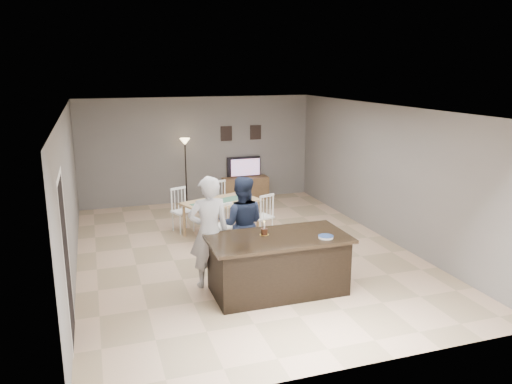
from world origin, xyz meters
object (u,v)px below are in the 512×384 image
object	(u,v)px
television	(245,167)
floor_lamp	(185,154)
kitchen_island	(278,264)
woman	(209,232)
plate_stack	(326,237)
dining_table	(221,207)
birthday_cake	(264,231)
man	(242,224)
tv_console	(245,188)

from	to	relation	value
television	floor_lamp	bearing A→B (deg)	4.48
kitchen_island	television	world-z (taller)	television
woman	television	bearing A→B (deg)	-113.94
plate_stack	dining_table	xyz separation A→B (m)	(-0.79, 3.26, -0.32)
woman	plate_stack	distance (m)	1.81
dining_table	birthday_cake	bearing A→B (deg)	-111.50
kitchen_island	birthday_cake	distance (m)	0.55
man	plate_stack	world-z (taller)	man
tv_console	plate_stack	size ratio (longest dim) A/B	5.22
dining_table	tv_console	bearing A→B (deg)	42.28
plate_stack	floor_lamp	size ratio (longest dim) A/B	0.13
birthday_cake	plate_stack	size ratio (longest dim) A/B	0.95
tv_console	television	distance (m)	0.57
man	plate_stack	distance (m)	1.61
television	floor_lamp	size ratio (longest dim) A/B	0.54
woman	plate_stack	xyz separation A→B (m)	(1.61, -0.84, 0.02)
birthday_cake	plate_stack	bearing A→B (deg)	-27.94
television	plate_stack	distance (m)	5.95
kitchen_island	woman	world-z (taller)	woman
tv_console	birthday_cake	world-z (taller)	birthday_cake
woman	birthday_cake	bearing A→B (deg)	151.80
kitchen_island	floor_lamp	world-z (taller)	floor_lamp
kitchen_island	television	xyz separation A→B (m)	(1.20, 5.64, 0.41)
television	dining_table	size ratio (longest dim) A/B	0.43
kitchen_island	dining_table	size ratio (longest dim) A/B	1.01
woman	plate_stack	world-z (taller)	woman
man	woman	bearing A→B (deg)	54.76
tv_console	television	bearing A→B (deg)	90.00
television	dining_table	distance (m)	2.99
tv_console	birthday_cake	xyz separation A→B (m)	(-1.37, -5.42, 0.65)
kitchen_island	television	bearing A→B (deg)	77.99
man	floor_lamp	world-z (taller)	floor_lamp
plate_stack	man	bearing A→B (deg)	125.42
kitchen_island	dining_table	world-z (taller)	dining_table
man	birthday_cake	world-z (taller)	man
birthday_cake	floor_lamp	world-z (taller)	floor_lamp
floor_lamp	television	bearing A→B (deg)	4.48
birthday_cake	kitchen_island	bearing A→B (deg)	-41.30
television	dining_table	world-z (taller)	television
tv_console	birthday_cake	bearing A→B (deg)	-104.20
kitchen_island	birthday_cake	bearing A→B (deg)	138.70
woman	plate_stack	bearing A→B (deg)	151.39
birthday_cake	plate_stack	distance (m)	0.94
television	woman	xyz separation A→B (m)	(-2.15, -5.09, 0.03)
man	dining_table	distance (m)	1.97
plate_stack	floor_lamp	world-z (taller)	floor_lamp
man	dining_table	bearing A→B (deg)	-74.36
plate_stack	dining_table	size ratio (longest dim) A/B	0.11
kitchen_island	man	world-z (taller)	man
kitchen_island	floor_lamp	distance (m)	5.60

